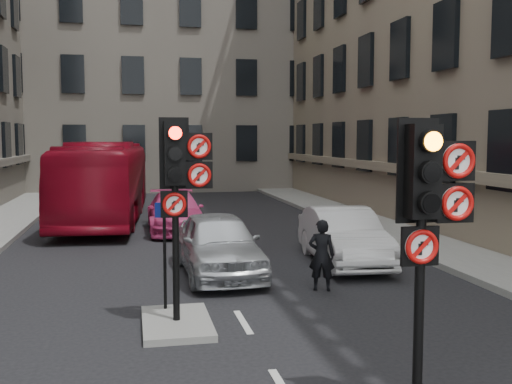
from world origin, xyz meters
name	(u,v)px	position (x,y,z in m)	size (l,w,h in m)	color
pavement_right	(425,240)	(7.20, 12.00, 0.08)	(3.00, 50.00, 0.16)	gray
centre_island	(177,323)	(-1.20, 5.00, 0.06)	(1.20, 2.00, 0.12)	gray
building_far	(158,43)	(0.00, 38.00, 10.00)	(30.00, 14.00, 20.00)	slate
signal_near	(429,202)	(1.49, 0.99, 2.58)	(0.91, 0.40, 3.58)	black
signal_far	(180,175)	(-1.11, 4.99, 2.70)	(0.91, 0.40, 3.58)	black
car_silver	(218,244)	(0.09, 8.82, 0.77)	(1.81, 4.50, 1.53)	#B1B5BA
car_white	(343,236)	(3.53, 9.45, 0.74)	(1.57, 4.49, 1.48)	silver
car_pink	(175,212)	(-0.45, 15.92, 0.68)	(1.92, 4.72, 1.37)	#C83B78
bus_red	(105,182)	(-3.01, 19.05, 1.59)	(2.67, 11.41, 3.18)	maroon
motorcycle	(232,244)	(0.69, 10.42, 0.46)	(0.43, 1.53, 0.92)	black
motorcyclist	(322,255)	(2.10, 6.89, 0.79)	(0.57, 0.38, 1.57)	black
info_sign	(165,240)	(-1.36, 5.73, 1.43)	(0.35, 0.11, 2.02)	black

